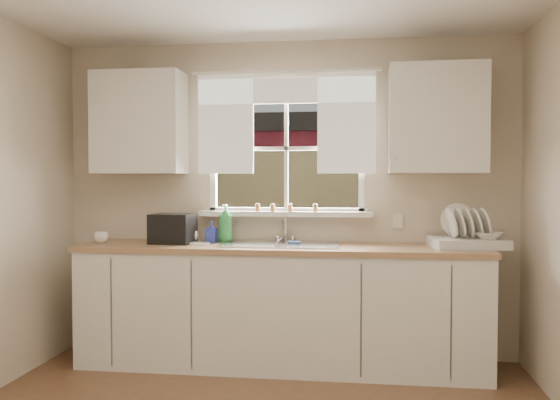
# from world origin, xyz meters

# --- Properties ---
(room_walls) EXTENTS (3.62, 4.02, 2.50)m
(room_walls) POSITION_xyz_m (0.00, -0.07, 1.24)
(room_walls) COLOR beige
(room_walls) RESTS_ON ground
(window) EXTENTS (1.38, 0.16, 1.06)m
(window) POSITION_xyz_m (0.00, 2.00, 1.49)
(window) COLOR white
(window) RESTS_ON room_walls
(curtains) EXTENTS (1.50, 0.03, 0.81)m
(curtains) POSITION_xyz_m (0.00, 1.95, 1.93)
(curtains) COLOR white
(curtains) RESTS_ON room_walls
(base_cabinets) EXTENTS (3.00, 0.62, 0.87)m
(base_cabinets) POSITION_xyz_m (0.00, 1.68, 0.43)
(base_cabinets) COLOR silver
(base_cabinets) RESTS_ON ground
(countertop) EXTENTS (3.04, 0.65, 0.04)m
(countertop) POSITION_xyz_m (0.00, 1.68, 0.89)
(countertop) COLOR #9E764F
(countertop) RESTS_ON base_cabinets
(upper_cabinet_left) EXTENTS (0.70, 0.33, 0.80)m
(upper_cabinet_left) POSITION_xyz_m (-1.15, 1.82, 1.85)
(upper_cabinet_left) COLOR silver
(upper_cabinet_left) RESTS_ON room_walls
(upper_cabinet_right) EXTENTS (0.70, 0.33, 0.80)m
(upper_cabinet_right) POSITION_xyz_m (1.15, 1.82, 1.85)
(upper_cabinet_right) COLOR silver
(upper_cabinet_right) RESTS_ON room_walls
(wall_outlet) EXTENTS (0.08, 0.01, 0.12)m
(wall_outlet) POSITION_xyz_m (0.88, 1.99, 1.08)
(wall_outlet) COLOR beige
(wall_outlet) RESTS_ON room_walls
(sill_jars) EXTENTS (0.50, 0.04, 0.06)m
(sill_jars) POSITION_xyz_m (-0.01, 1.94, 1.18)
(sill_jars) COLOR brown
(sill_jars) RESTS_ON window
(backyard) EXTENTS (20.00, 10.00, 6.13)m
(backyard) POSITION_xyz_m (0.58, 8.42, 3.46)
(backyard) COLOR #335421
(backyard) RESTS_ON ground
(sink) EXTENTS (0.88, 0.52, 0.40)m
(sink) POSITION_xyz_m (0.00, 1.71, 0.84)
(sink) COLOR #B7B7BC
(sink) RESTS_ON countertop
(dish_rack) EXTENTS (0.56, 0.45, 0.32)m
(dish_rack) POSITION_xyz_m (1.36, 1.73, 0.98)
(dish_rack) COLOR silver
(dish_rack) RESTS_ON countertop
(bowl) EXTENTS (0.25, 0.25, 0.05)m
(bowl) POSITION_xyz_m (1.50, 1.67, 1.00)
(bowl) COLOR white
(bowl) RESTS_ON dish_rack
(soap_bottle_a) EXTENTS (0.14, 0.14, 0.30)m
(soap_bottle_a) POSITION_xyz_m (-0.46, 1.85, 1.06)
(soap_bottle_a) COLOR green
(soap_bottle_a) RESTS_ON countertop
(soap_bottle_b) EXTENTS (0.09, 0.09, 0.17)m
(soap_bottle_b) POSITION_xyz_m (-0.56, 1.80, 0.99)
(soap_bottle_b) COLOR #303FB4
(soap_bottle_b) RESTS_ON countertop
(soap_bottle_c) EXTENTS (0.13, 0.13, 0.16)m
(soap_bottle_c) POSITION_xyz_m (-0.73, 1.80, 0.99)
(soap_bottle_c) COLOR beige
(soap_bottle_c) RESTS_ON countertop
(saucer) EXTENTS (0.16, 0.16, 0.01)m
(saucer) POSITION_xyz_m (-0.62, 1.66, 0.92)
(saucer) COLOR silver
(saucer) RESTS_ON countertop
(cup) EXTENTS (0.13, 0.13, 0.09)m
(cup) POSITION_xyz_m (-1.40, 1.65, 0.95)
(cup) COLOR white
(cup) RESTS_ON countertop
(black_appliance) EXTENTS (0.33, 0.29, 0.23)m
(black_appliance) POSITION_xyz_m (-0.84, 1.71, 1.02)
(black_appliance) COLOR black
(black_appliance) RESTS_ON countertop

